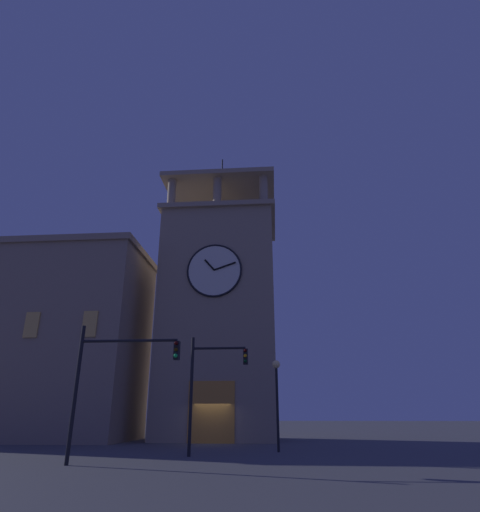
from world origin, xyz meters
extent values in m
plane|color=#4C4C51|center=(0.00, 0.00, 0.00)|extent=(200.00, 200.00, 0.00)
cube|color=gray|center=(0.08, -3.64, 8.77)|extent=(8.93, 7.32, 17.54)
cube|color=gray|center=(0.08, -3.64, 17.74)|extent=(9.53, 7.92, 0.40)
cylinder|color=gray|center=(-3.79, -0.58, 19.22)|extent=(0.70, 0.70, 2.57)
cylinder|color=gray|center=(0.08, -0.58, 19.22)|extent=(0.70, 0.70, 2.57)
cylinder|color=gray|center=(3.94, -0.58, 19.22)|extent=(0.70, 0.70, 2.57)
cylinder|color=gray|center=(-3.79, -6.70, 19.22)|extent=(0.70, 0.70, 2.57)
cylinder|color=gray|center=(0.08, -6.70, 19.22)|extent=(0.70, 0.70, 2.57)
cylinder|color=gray|center=(3.94, -6.70, 19.22)|extent=(0.70, 0.70, 2.57)
cube|color=gray|center=(0.08, -3.64, 20.71)|extent=(9.53, 7.92, 0.40)
cylinder|color=black|center=(0.08, -3.64, 22.65)|extent=(0.12, 0.12, 3.47)
cylinder|color=silver|center=(0.08, 0.08, 12.11)|extent=(4.09, 0.12, 4.09)
torus|color=black|center=(0.08, 0.10, 12.11)|extent=(4.25, 0.16, 4.25)
cube|color=black|center=(0.45, 0.18, 12.53)|extent=(0.83, 0.06, 0.92)
cube|color=black|center=(-0.74, 0.18, 12.39)|extent=(1.68, 0.06, 0.68)
cube|color=orange|center=(0.08, -0.03, 2.00)|extent=(3.20, 0.24, 4.00)
cube|color=gray|center=(16.74, -1.81, 6.99)|extent=(20.92, 8.08, 13.98)
cube|color=gray|center=(16.74, -1.81, 14.23)|extent=(21.32, 8.48, 0.50)
cube|color=#E0B259|center=(8.37, 2.28, 7.69)|extent=(1.00, 0.12, 1.80)
cube|color=#E0B259|center=(12.55, 2.28, 7.69)|extent=(1.00, 0.12, 1.80)
cylinder|color=black|center=(-0.24, 9.26, 2.73)|extent=(0.16, 0.16, 5.46)
cylinder|color=black|center=(-1.56, 9.26, 4.92)|extent=(2.65, 0.12, 0.12)
cube|color=black|center=(-2.89, 9.26, 4.49)|extent=(0.22, 0.30, 0.75)
sphere|color=#360505|center=(-2.89, 9.44, 4.77)|extent=(0.16, 0.16, 0.16)
sphere|color=orange|center=(-2.89, 9.44, 4.52)|extent=(0.16, 0.16, 0.16)
sphere|color=#063316|center=(-2.89, 9.44, 4.27)|extent=(0.16, 0.16, 0.16)
cylinder|color=black|center=(3.75, 13.13, 2.68)|extent=(0.16, 0.16, 5.36)
cylinder|color=black|center=(1.71, 13.13, 4.71)|extent=(4.07, 0.12, 0.12)
cube|color=black|center=(-0.32, 13.13, 4.28)|extent=(0.22, 0.30, 0.75)
sphere|color=#360505|center=(-0.32, 13.31, 4.56)|extent=(0.16, 0.16, 0.16)
sphere|color=#392705|center=(-0.32, 13.31, 4.31)|extent=(0.16, 0.16, 0.16)
sphere|color=#18C154|center=(-0.32, 13.31, 4.06)|extent=(0.16, 0.16, 0.16)
cylinder|color=black|center=(-4.39, 6.48, 2.09)|extent=(0.14, 0.14, 4.19)
sphere|color=#F9DB8C|center=(-4.39, 6.48, 4.41)|extent=(0.44, 0.44, 0.44)
camera|label=1|loc=(-4.29, 30.52, 1.85)|focal=29.82mm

